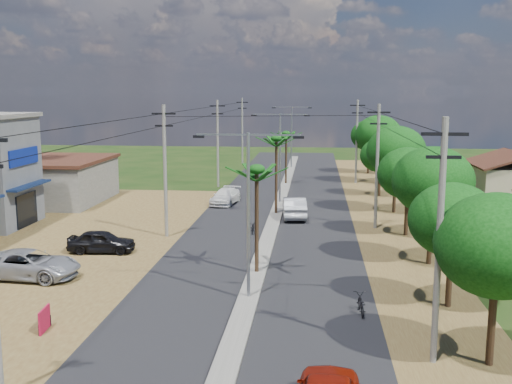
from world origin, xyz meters
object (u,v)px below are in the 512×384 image
(car_silver_mid, at_px, (294,208))
(car_parked_silver, at_px, (29,265))
(moto_rider_east, at_px, (361,305))
(roadside_sign, at_px, (45,320))
(car_parked_dark, at_px, (102,242))
(car_white_far, at_px, (225,197))

(car_silver_mid, distance_m, car_parked_silver, 21.64)
(moto_rider_east, xyz_separation_m, roadside_sign, (-13.20, -3.29, 0.06))
(roadside_sign, bearing_deg, car_parked_dark, 93.55)
(car_parked_dark, height_order, moto_rider_east, car_parked_dark)
(moto_rider_east, bearing_deg, car_parked_silver, -14.65)
(car_white_far, bearing_deg, car_parked_dark, -98.83)
(car_white_far, distance_m, car_parked_dark, 17.57)
(car_white_far, height_order, roadside_sign, car_white_far)
(car_parked_dark, bearing_deg, moto_rider_east, -124.42)
(car_white_far, bearing_deg, roadside_sign, -88.00)
(moto_rider_east, relative_size, roadside_sign, 1.37)
(car_parked_silver, xyz_separation_m, car_parked_dark, (2.02, 5.39, -0.05))
(car_silver_mid, relative_size, car_parked_dark, 1.22)
(car_white_far, bearing_deg, car_silver_mid, -31.57)
(car_parked_dark, bearing_deg, car_parked_silver, 155.41)
(car_parked_silver, xyz_separation_m, roadside_sign, (3.98, -6.76, -0.25))
(car_white_far, relative_size, moto_rider_east, 2.76)
(car_parked_silver, relative_size, roadside_sign, 4.44)
(moto_rider_east, bearing_deg, car_silver_mid, -82.92)
(moto_rider_east, bearing_deg, car_white_far, -71.97)
(car_silver_mid, height_order, car_white_far, car_silver_mid)
(car_white_far, xyz_separation_m, car_parked_silver, (-7.21, -22.17, 0.08))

